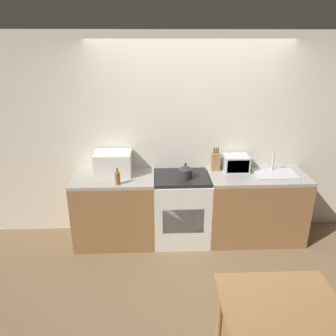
# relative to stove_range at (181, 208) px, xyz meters

# --- Properties ---
(ground_plane) EXTENTS (16.00, 16.00, 0.00)m
(ground_plane) POSITION_rel_stove_range_xyz_m (0.11, -0.74, -0.45)
(ground_plane) COLOR brown
(wall_back) EXTENTS (10.00, 0.06, 2.60)m
(wall_back) POSITION_rel_stove_range_xyz_m (0.11, 0.34, 0.85)
(wall_back) COLOR silver
(wall_back) RESTS_ON ground_plane
(counter_left_run) EXTENTS (1.01, 0.62, 0.90)m
(counter_left_run) POSITION_rel_stove_range_xyz_m (-0.85, 0.00, 0.00)
(counter_left_run) COLOR olive
(counter_left_run) RESTS_ON ground_plane
(counter_right_run) EXTENTS (1.23, 0.62, 0.90)m
(counter_right_run) POSITION_rel_stove_range_xyz_m (0.97, 0.00, 0.00)
(counter_right_run) COLOR olive
(counter_right_run) RESTS_ON ground_plane
(stove_range) EXTENTS (0.70, 0.62, 0.90)m
(stove_range) POSITION_rel_stove_range_xyz_m (0.00, 0.00, 0.00)
(stove_range) COLOR silver
(stove_range) RESTS_ON ground_plane
(kettle) EXTENTS (0.17, 0.17, 0.19)m
(kettle) POSITION_rel_stove_range_xyz_m (0.04, -0.05, 0.54)
(kettle) COLOR #2D2D2D
(kettle) RESTS_ON stove_range
(microwave) EXTENTS (0.45, 0.35, 0.28)m
(microwave) POSITION_rel_stove_range_xyz_m (-0.86, 0.11, 0.59)
(microwave) COLOR silver
(microwave) RESTS_ON counter_left_run
(bottle) EXTENTS (0.06, 0.06, 0.21)m
(bottle) POSITION_rel_stove_range_xyz_m (-0.77, -0.22, 0.53)
(bottle) COLOR olive
(bottle) RESTS_ON counter_left_run
(knife_block) EXTENTS (0.10, 0.10, 0.30)m
(knife_block) POSITION_rel_stove_range_xyz_m (0.45, 0.19, 0.57)
(knife_block) COLOR #9E7042
(knife_block) RESTS_ON counter_right_run
(toaster_oven) EXTENTS (0.32, 0.26, 0.21)m
(toaster_oven) POSITION_rel_stove_range_xyz_m (0.71, 0.16, 0.56)
(toaster_oven) COLOR silver
(toaster_oven) RESTS_ON counter_right_run
(sink_basin) EXTENTS (0.52, 0.36, 0.24)m
(sink_basin) POSITION_rel_stove_range_xyz_m (1.18, 0.01, 0.47)
(sink_basin) COLOR silver
(sink_basin) RESTS_ON counter_right_run
(dining_table) EXTENTS (0.86, 0.63, 0.75)m
(dining_table) POSITION_rel_stove_range_xyz_m (0.55, -1.97, 0.19)
(dining_table) COLOR #9E7042
(dining_table) RESTS_ON ground_plane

